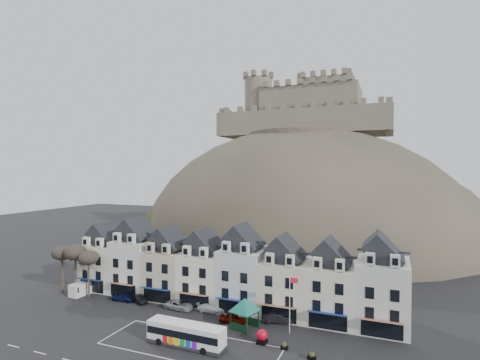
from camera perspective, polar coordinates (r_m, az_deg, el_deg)
name	(u,v)px	position (r m, az deg, el deg)	size (l,w,h in m)	color
ground	(170,347)	(50.57, -10.58, -23.78)	(300.00, 300.00, 0.00)	black
coach_bay_markings	(190,346)	(50.59, -7.66, -23.75)	(22.00, 7.50, 0.01)	silver
townhouse_terrace	(225,271)	(61.89, -2.23, -13.74)	(54.40, 9.35, 11.80)	white
castle_hill	(304,244)	(111.99, 9.73, -9.55)	(100.00, 76.00, 68.00)	#3D392F
castle	(307,109)	(118.37, 10.20, 10.55)	(50.20, 22.20, 22.00)	#6B6252
tree_left_far	(62,253)	(74.19, -25.46, -10.05)	(3.61, 3.61, 8.24)	#352921
tree_left_mid	(75,253)	(71.97, -23.82, -10.10)	(3.78, 3.78, 8.64)	#352921
tree_left_near	(89,258)	(70.03, -22.08, -10.98)	(3.43, 3.43, 7.84)	#352921
bus	(186,333)	(49.95, -8.23, -22.13)	(10.06, 2.51, 2.83)	#262628
bus_shelter	(245,305)	(53.55, 0.73, -18.49)	(6.37, 6.37, 4.21)	black
red_buoy	(262,336)	(50.53, 3.37, -22.67)	(1.40, 1.40, 1.73)	black
flagpole	(290,301)	(52.27, 7.68, -17.74)	(1.10, 0.21, 7.63)	silver
white_van	(83,288)	(72.93, -22.80, -14.96)	(2.35, 4.72, 2.09)	white
planter_west	(312,356)	(47.66, 10.88, -24.83)	(1.03, 0.68, 0.94)	black
planter_east	(284,346)	(49.48, 6.76, -23.81)	(0.90, 0.62, 0.88)	black
car_navy	(123,297)	(67.32, -17.34, -16.65)	(1.57, 3.90, 1.33)	#0B1239
car_black	(139,299)	(65.85, -15.19, -17.10)	(1.30, 3.72, 1.23)	black
car_silver	(179,305)	(61.81, -9.29, -18.31)	(2.13, 4.54, 1.28)	#A3A6AA
car_white	(211,308)	(60.13, -4.38, -18.86)	(1.81, 4.46, 1.30)	white
car_maroon	(233,319)	(56.20, -1.09, -20.36)	(1.51, 3.76, 1.28)	#500B04
car_charcoal	(277,318)	(56.54, 5.72, -20.17)	(1.47, 4.23, 1.39)	black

